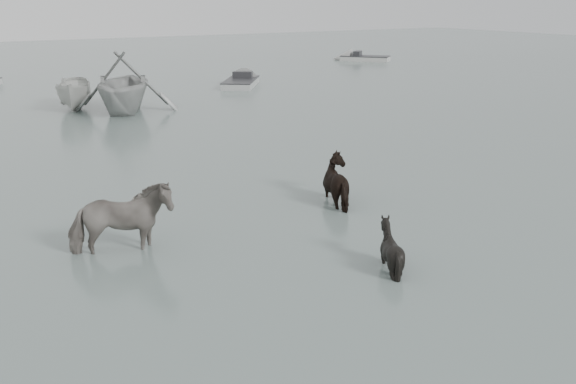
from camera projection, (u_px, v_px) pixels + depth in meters
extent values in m
plane|color=#4E5C58|center=(344.00, 248.00, 13.14)|extent=(140.00, 140.00, 0.00)
imported|color=black|center=(120.00, 212.00, 12.64)|extent=(2.22, 1.41, 1.73)
imported|color=black|center=(344.00, 172.00, 15.89)|extent=(1.47, 1.66, 1.51)
imported|color=black|center=(391.00, 237.00, 12.04)|extent=(1.39, 1.32, 1.23)
imported|color=#A5A8A5|center=(123.00, 80.00, 28.12)|extent=(6.44, 6.79, 2.81)
imported|color=#BABAB5|center=(75.00, 92.00, 29.18)|extent=(2.63, 4.13, 1.49)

